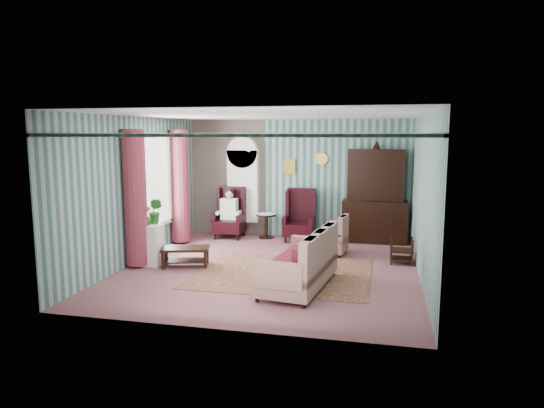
% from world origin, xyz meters
% --- Properties ---
extents(floor, '(6.00, 6.00, 0.00)m').
position_xyz_m(floor, '(0.00, 0.00, 0.00)').
color(floor, '#8C5159').
rests_on(floor, ground).
extents(room_shell, '(5.53, 6.02, 2.91)m').
position_xyz_m(room_shell, '(-0.62, 0.18, 2.01)').
color(room_shell, '#396864').
rests_on(room_shell, ground).
extents(bookcase, '(0.80, 0.28, 2.24)m').
position_xyz_m(bookcase, '(-1.35, 2.84, 1.12)').
color(bookcase, silver).
rests_on(bookcase, floor).
extents(dresser_hutch, '(1.50, 0.56, 2.36)m').
position_xyz_m(dresser_hutch, '(1.90, 2.72, 1.18)').
color(dresser_hutch, black).
rests_on(dresser_hutch, floor).
extents(wingback_left, '(0.76, 0.80, 1.25)m').
position_xyz_m(wingback_left, '(-1.60, 2.45, 0.62)').
color(wingback_left, black).
rests_on(wingback_left, floor).
extents(wingback_right, '(0.76, 0.80, 1.25)m').
position_xyz_m(wingback_right, '(0.15, 2.45, 0.62)').
color(wingback_right, black).
rests_on(wingback_right, floor).
extents(seated_woman, '(0.44, 0.40, 1.18)m').
position_xyz_m(seated_woman, '(-1.60, 2.45, 0.59)').
color(seated_woman, white).
rests_on(seated_woman, floor).
extents(round_side_table, '(0.50, 0.50, 0.60)m').
position_xyz_m(round_side_table, '(-0.70, 2.60, 0.30)').
color(round_side_table, black).
rests_on(round_side_table, floor).
extents(nest_table, '(0.45, 0.38, 0.54)m').
position_xyz_m(nest_table, '(2.47, 0.90, 0.27)').
color(nest_table, black).
rests_on(nest_table, floor).
extents(plant_stand, '(0.55, 0.35, 0.80)m').
position_xyz_m(plant_stand, '(-2.40, -0.30, 0.40)').
color(plant_stand, silver).
rests_on(plant_stand, floor).
extents(rug, '(3.20, 2.60, 0.01)m').
position_xyz_m(rug, '(0.30, -0.30, 0.01)').
color(rug, '#521B1E').
rests_on(rug, floor).
extents(sofa, '(1.31, 2.15, 1.01)m').
position_xyz_m(sofa, '(0.71, -1.05, 0.51)').
color(sofa, beige).
rests_on(sofa, floor).
extents(floral_armchair, '(0.86, 0.81, 0.89)m').
position_xyz_m(floral_armchair, '(1.02, 1.32, 0.45)').
color(floral_armchair, '#C1B395').
rests_on(floral_armchair, floor).
extents(coffee_table, '(1.01, 0.70, 0.39)m').
position_xyz_m(coffee_table, '(-1.63, -0.25, 0.19)').
color(coffee_table, black).
rests_on(coffee_table, floor).
extents(potted_plant_a, '(0.40, 0.36, 0.41)m').
position_xyz_m(potted_plant_a, '(-2.48, -0.42, 1.01)').
color(potted_plant_a, '#1E581B').
rests_on(potted_plant_a, plant_stand).
extents(potted_plant_b, '(0.31, 0.26, 0.51)m').
position_xyz_m(potted_plant_b, '(-2.28, -0.16, 1.06)').
color(potted_plant_b, '#1B581D').
rests_on(potted_plant_b, plant_stand).
extents(potted_plant_c, '(0.21, 0.21, 0.37)m').
position_xyz_m(potted_plant_c, '(-2.41, -0.29, 0.98)').
color(potted_plant_c, '#29561B').
rests_on(potted_plant_c, plant_stand).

